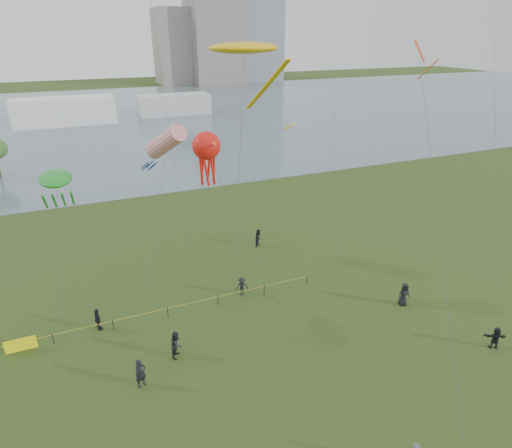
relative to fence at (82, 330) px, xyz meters
name	(u,v)px	position (x,y,z in m)	size (l,w,h in m)	color
ground_plane	(325,423)	(12.10, -13.07, -0.55)	(400.00, 400.00, 0.00)	#223410
lake	(118,117)	(12.10, 86.93, -0.53)	(400.00, 120.00, 0.08)	slate
building_mid	(214,33)	(58.10, 148.93, 18.45)	(20.00, 20.00, 38.00)	gray
building_low	(177,47)	(44.10, 154.93, 13.45)	(16.00, 18.00, 28.00)	gray
pavilion_left	(65,111)	(0.10, 81.93, 2.45)	(22.00, 8.00, 6.00)	white
pavilion_right	(174,105)	(26.10, 84.93, 1.95)	(18.00, 7.00, 5.00)	silver
fence	(82,330)	(0.00, 0.00, 0.00)	(24.07, 0.07, 1.05)	black
spectator_a	(177,344)	(5.78, -4.51, 0.42)	(0.95, 0.74, 1.95)	black
spectator_b	(242,286)	(12.38, 0.58, 0.25)	(1.04, 0.60, 1.62)	black
spectator_c	(98,320)	(1.16, 0.41, 0.32)	(1.03, 0.43, 1.75)	black
spectator_d	(404,294)	(23.68, -5.66, 0.41)	(0.94, 0.61, 1.93)	black
spectator_e	(495,338)	(26.01, -12.13, 0.26)	(1.50, 0.48, 1.62)	black
spectator_f	(141,373)	(3.15, -6.29, 0.42)	(0.71, 0.47, 1.95)	black
spectator_g	(259,238)	(17.13, 8.21, 0.34)	(0.87, 0.68, 1.79)	black
kite_stingray	(244,49)	(14.77, 5.58, 18.09)	(6.27, 10.24, 19.15)	#3F3F42
kite_windsock	(166,142)	(8.85, 9.36, 10.58)	(5.50, 8.54, 12.97)	#3F3F42
kite_creature	(56,179)	(0.11, 3.19, 10.25)	(2.41, 4.84, 11.22)	#3F3F42
kite_octopus	(206,147)	(10.46, 2.34, 11.63)	(5.20, 5.23, 13.32)	#3F3F42
kite_delta	(423,70)	(22.27, -5.47, 17.16)	(6.73, 14.83, 19.40)	#3F3F42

